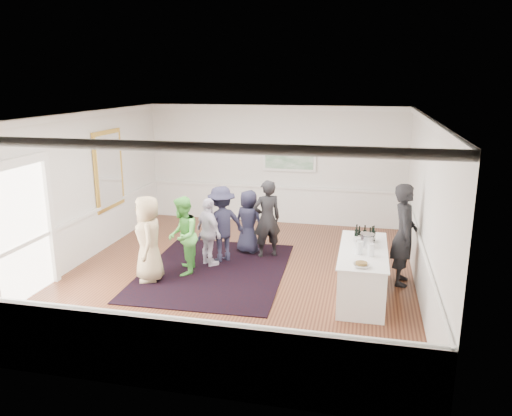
% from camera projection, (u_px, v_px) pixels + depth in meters
% --- Properties ---
extents(floor, '(8.00, 8.00, 0.00)m').
position_uv_depth(floor, '(238.00, 274.00, 10.16)').
color(floor, brown).
rests_on(floor, ground).
extents(ceiling, '(7.00, 8.00, 0.02)m').
position_uv_depth(ceiling, '(237.00, 115.00, 9.36)').
color(ceiling, white).
rests_on(ceiling, wall_back).
extents(wall_left, '(0.02, 8.00, 3.20)m').
position_uv_depth(wall_left, '(77.00, 190.00, 10.49)').
color(wall_left, white).
rests_on(wall_left, floor).
extents(wall_right, '(0.02, 8.00, 3.20)m').
position_uv_depth(wall_right, '(425.00, 208.00, 9.02)').
color(wall_right, white).
rests_on(wall_right, floor).
extents(wall_back, '(7.00, 0.02, 3.20)m').
position_uv_depth(wall_back, '(275.00, 165.00, 13.54)').
color(wall_back, white).
rests_on(wall_back, floor).
extents(wall_front, '(7.00, 0.02, 3.20)m').
position_uv_depth(wall_front, '(154.00, 274.00, 5.98)').
color(wall_front, white).
rests_on(wall_front, floor).
extents(wainscoting, '(7.00, 8.00, 1.00)m').
position_uv_depth(wainscoting, '(238.00, 251.00, 10.03)').
color(wainscoting, white).
rests_on(wainscoting, floor).
extents(mirror, '(0.05, 1.25, 1.85)m').
position_uv_depth(mirror, '(109.00, 170.00, 11.66)').
color(mirror, gold).
rests_on(mirror, wall_left).
extents(doorway, '(0.10, 1.78, 2.56)m').
position_uv_depth(doorway, '(20.00, 223.00, 8.73)').
color(doorway, white).
rests_on(doorway, wall_left).
extents(landscape_painting, '(1.44, 0.06, 0.66)m').
position_uv_depth(landscape_painting, '(289.00, 159.00, 13.35)').
color(landscape_painting, white).
rests_on(landscape_painting, wall_back).
extents(area_rug, '(2.99, 3.86, 0.02)m').
position_uv_depth(area_rug, '(214.00, 271.00, 10.34)').
color(area_rug, black).
rests_on(area_rug, floor).
extents(serving_table, '(0.85, 2.22, 0.90)m').
position_uv_depth(serving_table, '(362.00, 273.00, 9.05)').
color(serving_table, white).
rests_on(serving_table, floor).
extents(bartender, '(0.50, 0.74, 1.98)m').
position_uv_depth(bartender, '(404.00, 234.00, 9.51)').
color(bartender, black).
rests_on(bartender, floor).
extents(guest_tan, '(0.85, 0.99, 1.71)m').
position_uv_depth(guest_tan, '(148.00, 239.00, 9.68)').
color(guest_tan, tan).
rests_on(guest_tan, floor).
extents(guest_green, '(0.77, 0.90, 1.60)m').
position_uv_depth(guest_green, '(183.00, 236.00, 10.04)').
color(guest_green, '#63D655').
rests_on(guest_green, floor).
extents(guest_lilac, '(0.88, 0.84, 1.47)m').
position_uv_depth(guest_lilac, '(209.00, 232.00, 10.48)').
color(guest_lilac, silver).
rests_on(guest_lilac, floor).
extents(guest_dark_a, '(1.21, 1.17, 1.66)m').
position_uv_depth(guest_dark_a, '(222.00, 224.00, 10.74)').
color(guest_dark_a, '#1F1E33').
rests_on(guest_dark_a, floor).
extents(guest_dark_b, '(0.76, 0.69, 1.75)m').
position_uv_depth(guest_dark_b, '(267.00, 219.00, 10.98)').
color(guest_dark_b, black).
rests_on(guest_dark_b, floor).
extents(guest_navy, '(0.82, 0.67, 1.46)m').
position_uv_depth(guest_navy, '(249.00, 222.00, 11.30)').
color(guest_navy, '#1F1E33').
rests_on(guest_navy, floor).
extents(wine_bottles, '(0.39, 0.25, 0.31)m').
position_uv_depth(wine_bottles, '(366.00, 233.00, 9.35)').
color(wine_bottles, black).
rests_on(wine_bottles, serving_table).
extents(juice_pitchers, '(0.35, 0.41, 0.24)m').
position_uv_depth(juice_pitchers, '(362.00, 247.00, 8.71)').
color(juice_pitchers, '#70BA42').
rests_on(juice_pitchers, serving_table).
extents(ice_bucket, '(0.26, 0.26, 0.25)m').
position_uv_depth(ice_bucket, '(367.00, 241.00, 9.06)').
color(ice_bucket, silver).
rests_on(ice_bucket, serving_table).
extents(nut_bowl, '(0.28, 0.28, 0.08)m').
position_uv_depth(nut_bowl, '(361.00, 265.00, 8.10)').
color(nut_bowl, white).
rests_on(nut_bowl, serving_table).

